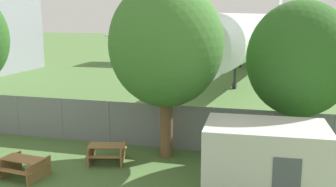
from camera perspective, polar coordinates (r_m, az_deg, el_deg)
perimeter_fence at (r=19.28m, az=-8.59°, el=-4.15°), size 56.07×0.07×2.09m
airplane at (r=46.24m, az=13.29°, el=8.55°), size 39.15×48.07×12.57m
portable_cabin at (r=13.79m, az=13.87°, el=-9.62°), size 4.12×2.73×2.59m
picnic_bench_near_cabin at (r=16.33m, az=-20.24°, el=-9.75°), size 1.77×1.56×0.76m
picnic_bench_open_grass at (r=17.01m, az=-8.85°, el=-8.32°), size 1.85×1.74×0.76m
tree_near_hangar at (r=16.59m, az=-0.29°, el=7.09°), size 4.83×4.83×7.61m
tree_left_of_cabin at (r=17.05m, az=18.60°, el=4.70°), size 4.35×4.35×6.77m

